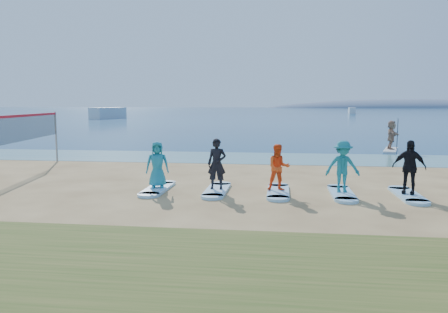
# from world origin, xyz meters

# --- Properties ---
(ground) EXTENTS (600.00, 600.00, 0.00)m
(ground) POSITION_xyz_m (0.00, 0.00, 0.00)
(ground) COLOR tan
(ground) RESTS_ON ground
(shallow_water) EXTENTS (600.00, 600.00, 0.00)m
(shallow_water) POSITION_xyz_m (0.00, 10.50, 0.01)
(shallow_water) COLOR teal
(shallow_water) RESTS_ON ground
(ocean) EXTENTS (600.00, 600.00, 0.00)m
(ocean) POSITION_xyz_m (0.00, 160.00, 0.01)
(ocean) COLOR navy
(ocean) RESTS_ON ground
(island_ridge) EXTENTS (220.00, 56.00, 18.00)m
(island_ridge) POSITION_xyz_m (95.00, 300.00, 0.00)
(island_ridge) COLOR slate
(island_ridge) RESTS_ON ground
(volleyball_net) EXTENTS (1.67, 8.95, 2.50)m
(volleyball_net) POSITION_xyz_m (-8.32, 3.25, 1.90)
(volleyball_net) COLOR gray
(volleyball_net) RESTS_ON ground
(paddleboard) EXTENTS (1.52, 3.08, 0.12)m
(paddleboard) POSITION_xyz_m (8.73, 14.98, 0.06)
(paddleboard) COLOR silver
(paddleboard) RESTS_ON ground
(paddleboarder) EXTENTS (0.53, 1.63, 1.76)m
(paddleboarder) POSITION_xyz_m (8.73, 14.98, 1.00)
(paddleboarder) COLOR tan
(paddleboarder) RESTS_ON paddleboard
(boat_offshore_a) EXTENTS (4.38, 9.31, 2.12)m
(boat_offshore_a) POSITION_xyz_m (-31.01, 68.17, 0.00)
(boat_offshore_a) COLOR silver
(boat_offshore_a) RESTS_ON ground
(boat_offshore_b) EXTENTS (2.13, 5.93, 1.74)m
(boat_offshore_b) POSITION_xyz_m (22.60, 118.62, 0.00)
(boat_offshore_b) COLOR silver
(boat_offshore_b) RESTS_ON ground
(surfboard_0) EXTENTS (0.70, 2.20, 0.09)m
(surfboard_0) POSITION_xyz_m (-2.12, 1.37, 0.04)
(surfboard_0) COLOR #9ED5F6
(surfboard_0) RESTS_ON ground
(student_0) EXTENTS (0.86, 0.67, 1.56)m
(student_0) POSITION_xyz_m (-2.12, 1.37, 0.87)
(student_0) COLOR teal
(student_0) RESTS_ON surfboard_0
(surfboard_1) EXTENTS (0.70, 2.20, 0.09)m
(surfboard_1) POSITION_xyz_m (-0.10, 1.37, 0.04)
(surfboard_1) COLOR #9ED5F6
(surfboard_1) RESTS_ON ground
(student_1) EXTENTS (0.61, 0.40, 1.68)m
(student_1) POSITION_xyz_m (-0.10, 1.37, 0.93)
(student_1) COLOR black
(student_1) RESTS_ON surfboard_1
(surfboard_2) EXTENTS (0.70, 2.20, 0.09)m
(surfboard_2) POSITION_xyz_m (1.93, 1.37, 0.04)
(surfboard_2) COLOR #9ED5F6
(surfboard_2) RESTS_ON ground
(student_2) EXTENTS (0.82, 0.68, 1.51)m
(student_2) POSITION_xyz_m (1.93, 1.37, 0.85)
(student_2) COLOR #FF521A
(student_2) RESTS_ON surfboard_2
(surfboard_3) EXTENTS (0.70, 2.20, 0.09)m
(surfboard_3) POSITION_xyz_m (3.96, 1.37, 0.04)
(surfboard_3) COLOR #9ED5F6
(surfboard_3) RESTS_ON ground
(student_3) EXTENTS (1.10, 0.67, 1.66)m
(student_3) POSITION_xyz_m (3.96, 1.37, 0.92)
(student_3) COLOR teal
(student_3) RESTS_ON surfboard_3
(surfboard_4) EXTENTS (0.70, 2.20, 0.09)m
(surfboard_4) POSITION_xyz_m (5.99, 1.37, 0.04)
(surfboard_4) COLOR #9ED5F6
(surfboard_4) RESTS_ON ground
(student_4) EXTENTS (1.07, 0.75, 1.69)m
(student_4) POSITION_xyz_m (5.99, 1.37, 0.94)
(student_4) COLOR black
(student_4) RESTS_ON surfboard_4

